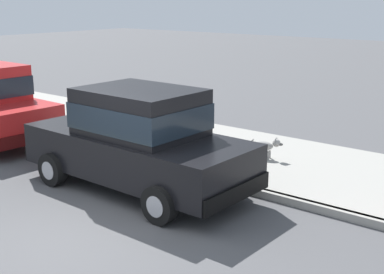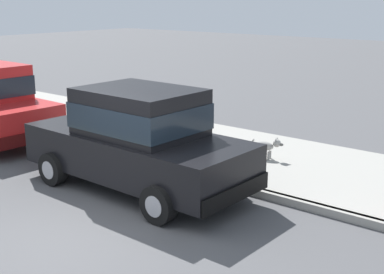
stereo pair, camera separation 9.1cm
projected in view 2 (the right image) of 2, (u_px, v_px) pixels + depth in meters
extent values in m
plane|color=#4C4C4F|center=(74.00, 238.00, 7.89)|extent=(80.00, 80.00, 0.00)
cube|color=gray|center=(204.00, 178.00, 10.27)|extent=(0.16, 64.00, 0.14)
cube|color=#99968E|center=(254.00, 157.00, 11.62)|extent=(3.60, 64.00, 0.14)
cube|color=black|center=(137.00, 153.00, 9.74)|extent=(1.88, 4.53, 0.76)
cube|color=black|center=(140.00, 112.00, 9.47)|extent=(1.62, 2.13, 0.84)
cube|color=#19232D|center=(140.00, 115.00, 9.49)|extent=(1.66, 2.17, 0.46)
cube|color=black|center=(65.00, 145.00, 11.17)|extent=(1.77, 0.23, 0.28)
cube|color=black|center=(233.00, 192.00, 8.43)|extent=(1.77, 0.23, 0.28)
cylinder|color=black|center=(53.00, 169.00, 10.04)|extent=(0.23, 0.64, 0.64)
cylinder|color=#9E9EA3|center=(53.00, 169.00, 10.04)|extent=(0.25, 0.36, 0.35)
cylinder|color=black|center=(122.00, 149.00, 11.37)|extent=(0.23, 0.64, 0.64)
cylinder|color=#9E9EA3|center=(122.00, 149.00, 11.37)|extent=(0.25, 0.36, 0.35)
cylinder|color=black|center=(158.00, 205.00, 8.31)|extent=(0.23, 0.64, 0.64)
cylinder|color=#9E9EA3|center=(158.00, 205.00, 8.31)|extent=(0.25, 0.36, 0.35)
cylinder|color=black|center=(226.00, 176.00, 9.64)|extent=(0.23, 0.64, 0.64)
cylinder|color=#9E9EA3|center=(226.00, 176.00, 9.64)|extent=(0.25, 0.36, 0.35)
cube|color=#EAEACC|center=(41.00, 133.00, 10.69)|extent=(0.28, 0.09, 0.14)
cube|color=#EAEACC|center=(84.00, 124.00, 11.51)|extent=(0.28, 0.09, 0.14)
cube|color=#400A0A|center=(33.00, 137.00, 11.82)|extent=(1.77, 0.26, 0.28)
cylinder|color=black|center=(47.00, 130.00, 13.02)|extent=(0.24, 0.65, 0.64)
cylinder|color=#9E9EA3|center=(47.00, 130.00, 13.02)|extent=(0.25, 0.36, 0.35)
ellipsoid|color=#999691|center=(263.00, 146.00, 11.24)|extent=(0.30, 0.48, 0.20)
cylinder|color=#999691|center=(270.00, 154.00, 11.29)|extent=(0.05, 0.05, 0.18)
cylinder|color=#999691|center=(269.00, 156.00, 11.18)|extent=(0.05, 0.05, 0.18)
cylinder|color=#999691|center=(258.00, 153.00, 11.40)|extent=(0.05, 0.05, 0.18)
cylinder|color=#999691|center=(256.00, 154.00, 11.29)|extent=(0.05, 0.05, 0.18)
sphere|color=#999691|center=(277.00, 143.00, 11.10)|extent=(0.17, 0.17, 0.17)
ellipsoid|color=#54524F|center=(281.00, 145.00, 11.07)|extent=(0.10, 0.12, 0.06)
cone|color=#999691|center=(277.00, 139.00, 11.13)|extent=(0.06, 0.06, 0.07)
cone|color=#999691|center=(276.00, 140.00, 11.04)|extent=(0.06, 0.06, 0.07)
cylinder|color=#999691|center=(252.00, 142.00, 11.33)|extent=(0.06, 0.12, 0.13)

